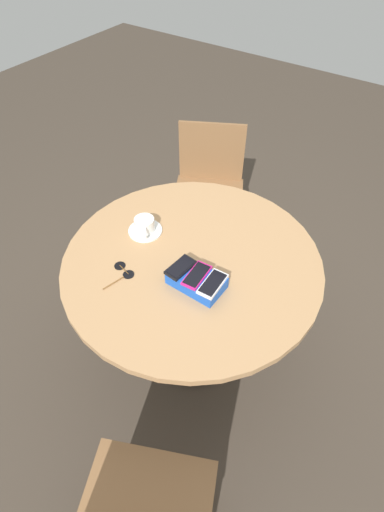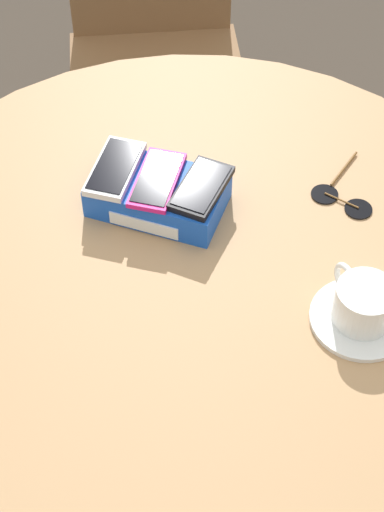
{
  "view_description": "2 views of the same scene",
  "coord_description": "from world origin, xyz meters",
  "px_view_note": "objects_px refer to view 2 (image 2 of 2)",
  "views": [
    {
      "loc": [
        -0.62,
        0.9,
        1.93
      ],
      "look_at": [
        0.0,
        0.0,
        0.77
      ],
      "focal_mm": 28.0,
      "sensor_mm": 36.0,
      "label": 1
    },
    {
      "loc": [
        0.26,
        -0.78,
        1.74
      ],
      "look_at": [
        0.0,
        0.0,
        0.77
      ],
      "focal_mm": 60.0,
      "sensor_mm": 36.0,
      "label": 2
    }
  ],
  "objects_px": {
    "phone_box": "(158,194)",
    "chair_far_side": "(156,64)",
    "phone_magenta": "(157,180)",
    "round_table": "(192,303)",
    "phone_white": "(115,168)",
    "coffee_cup": "(363,302)",
    "saucer": "(360,319)",
    "phone_black": "(201,188)",
    "sunglasses": "(342,198)"
  },
  "relations": [
    {
      "from": "sunglasses",
      "to": "round_table",
      "type": "bearing_deg",
      "value": -131.76
    },
    {
      "from": "phone_magenta",
      "to": "sunglasses",
      "type": "height_order",
      "value": "phone_magenta"
    },
    {
      "from": "phone_white",
      "to": "saucer",
      "type": "relative_size",
      "value": 0.92
    },
    {
      "from": "round_table",
      "to": "coffee_cup",
      "type": "xyz_separation_m",
      "value": [
        0.26,
        -0.02,
        0.14
      ]
    },
    {
      "from": "coffee_cup",
      "to": "phone_black",
      "type": "bearing_deg",
      "value": 155.86
    },
    {
      "from": "phone_black",
      "to": "sunglasses",
      "type": "height_order",
      "value": "phone_black"
    },
    {
      "from": "phone_box",
      "to": "saucer",
      "type": "relative_size",
      "value": 1.43
    },
    {
      "from": "round_table",
      "to": "chair_far_side",
      "type": "height_order",
      "value": "chair_far_side"
    },
    {
      "from": "phone_white",
      "to": "phone_magenta",
      "type": "xyz_separation_m",
      "value": [
        0.07,
        -0.0,
        -0.0
      ]
    },
    {
      "from": "saucer",
      "to": "coffee_cup",
      "type": "relative_size",
      "value": 1.47
    },
    {
      "from": "phone_box",
      "to": "chair_far_side",
      "type": "bearing_deg",
      "value": 110.93
    },
    {
      "from": "round_table",
      "to": "saucer",
      "type": "relative_size",
      "value": 7.18
    },
    {
      "from": "phone_black",
      "to": "saucer",
      "type": "bearing_deg",
      "value": -24.33
    },
    {
      "from": "phone_magenta",
      "to": "chair_far_side",
      "type": "height_order",
      "value": "chair_far_side"
    },
    {
      "from": "phone_magenta",
      "to": "coffee_cup",
      "type": "distance_m",
      "value": 0.37
    },
    {
      "from": "phone_box",
      "to": "chair_far_side",
      "type": "relative_size",
      "value": 0.25
    },
    {
      "from": "phone_white",
      "to": "phone_black",
      "type": "bearing_deg",
      "value": 0.54
    },
    {
      "from": "sunglasses",
      "to": "coffee_cup",
      "type": "bearing_deg",
      "value": -72.2
    },
    {
      "from": "saucer",
      "to": "sunglasses",
      "type": "bearing_deg",
      "value": 108.07
    },
    {
      "from": "round_table",
      "to": "sunglasses",
      "type": "bearing_deg",
      "value": 48.24
    },
    {
      "from": "round_table",
      "to": "sunglasses",
      "type": "relative_size",
      "value": 7.01
    },
    {
      "from": "round_table",
      "to": "phone_black",
      "type": "bearing_deg",
      "value": 100.55
    },
    {
      "from": "saucer",
      "to": "coffee_cup",
      "type": "height_order",
      "value": "coffee_cup"
    },
    {
      "from": "phone_box",
      "to": "coffee_cup",
      "type": "xyz_separation_m",
      "value": [
        0.35,
        -0.12,
        0.01
      ]
    },
    {
      "from": "sunglasses",
      "to": "chair_far_side",
      "type": "distance_m",
      "value": 0.89
    },
    {
      "from": "phone_white",
      "to": "phone_black",
      "type": "relative_size",
      "value": 1.06
    },
    {
      "from": "phone_white",
      "to": "phone_magenta",
      "type": "distance_m",
      "value": 0.07
    },
    {
      "from": "round_table",
      "to": "chair_far_side",
      "type": "xyz_separation_m",
      "value": [
        -0.37,
        0.83,
        -0.21
      ]
    },
    {
      "from": "phone_black",
      "to": "saucer",
      "type": "xyz_separation_m",
      "value": [
        0.28,
        -0.13,
        -0.06
      ]
    },
    {
      "from": "saucer",
      "to": "phone_black",
      "type": "bearing_deg",
      "value": 155.67
    },
    {
      "from": "phone_box",
      "to": "phone_black",
      "type": "bearing_deg",
      "value": 3.07
    },
    {
      "from": "round_table",
      "to": "phone_box",
      "type": "height_order",
      "value": "phone_box"
    },
    {
      "from": "phone_magenta",
      "to": "chair_far_side",
      "type": "distance_m",
      "value": 0.87
    },
    {
      "from": "sunglasses",
      "to": "phone_black",
      "type": "bearing_deg",
      "value": -153.04
    },
    {
      "from": "coffee_cup",
      "to": "phone_magenta",
      "type": "bearing_deg",
      "value": 160.8
    },
    {
      "from": "phone_box",
      "to": "phone_white",
      "type": "height_order",
      "value": "phone_white"
    },
    {
      "from": "phone_black",
      "to": "saucer",
      "type": "relative_size",
      "value": 0.87
    },
    {
      "from": "phone_white",
      "to": "coffee_cup",
      "type": "xyz_separation_m",
      "value": [
        0.42,
        -0.12,
        -0.02
      ]
    },
    {
      "from": "phone_magenta",
      "to": "phone_box",
      "type": "bearing_deg",
      "value": -53.43
    },
    {
      "from": "round_table",
      "to": "sunglasses",
      "type": "distance_m",
      "value": 0.29
    },
    {
      "from": "phone_box",
      "to": "sunglasses",
      "type": "bearing_deg",
      "value": 21.41
    },
    {
      "from": "phone_black",
      "to": "phone_white",
      "type": "bearing_deg",
      "value": -179.46
    },
    {
      "from": "phone_box",
      "to": "coffee_cup",
      "type": "height_order",
      "value": "coffee_cup"
    },
    {
      "from": "round_table",
      "to": "phone_black",
      "type": "xyz_separation_m",
      "value": [
        -0.02,
        0.1,
        0.16
      ]
    },
    {
      "from": "phone_box",
      "to": "phone_white",
      "type": "distance_m",
      "value": 0.08
    },
    {
      "from": "phone_white",
      "to": "saucer",
      "type": "distance_m",
      "value": 0.44
    },
    {
      "from": "sunglasses",
      "to": "chair_far_side",
      "type": "xyz_separation_m",
      "value": [
        -0.56,
        0.63,
        -0.31
      ]
    },
    {
      "from": "round_table",
      "to": "phone_white",
      "type": "height_order",
      "value": "phone_white"
    },
    {
      "from": "phone_magenta",
      "to": "saucer",
      "type": "distance_m",
      "value": 0.38
    },
    {
      "from": "coffee_cup",
      "to": "phone_white",
      "type": "bearing_deg",
      "value": 163.64
    }
  ]
}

